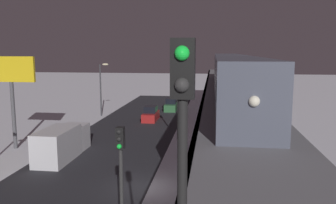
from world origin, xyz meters
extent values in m
plane|color=white|center=(0.00, 0.00, 0.00)|extent=(240.00, 240.00, 0.00)
cube|color=#28282D|center=(4.72, 0.00, 0.00)|extent=(11.00, 96.68, 0.01)
cube|color=slate|center=(-6.65, 0.00, 5.22)|extent=(5.00, 96.68, 0.80)
cube|color=#38383D|center=(-4.27, 0.00, 5.22)|extent=(0.24, 94.75, 0.80)
cylinder|color=slate|center=(-6.65, -40.29, 2.41)|extent=(1.40, 1.40, 4.82)
cylinder|color=slate|center=(-6.65, -24.17, 2.41)|extent=(1.40, 1.40, 4.82)
cylinder|color=slate|center=(-6.65, -8.06, 2.41)|extent=(1.40, 1.40, 4.82)
cube|color=#4C5160|center=(-6.65, -0.22, 7.32)|extent=(2.90, 18.00, 3.40)
cube|color=black|center=(-6.65, -0.22, 7.72)|extent=(2.94, 16.20, 0.90)
cube|color=#4C5160|center=(-6.65, -18.82, 7.32)|extent=(2.90, 18.00, 3.40)
cube|color=black|center=(-6.65, -18.82, 7.72)|extent=(2.94, 16.20, 0.90)
sphere|color=white|center=(-6.65, 8.83, 7.49)|extent=(0.44, 0.44, 0.44)
cylinder|color=black|center=(-4.60, 17.19, 7.22)|extent=(0.16, 0.16, 3.20)
cube|color=black|center=(-4.60, 17.19, 9.17)|extent=(0.36, 0.28, 0.90)
sphere|color=#19F23F|center=(-4.60, 17.35, 9.40)|extent=(0.22, 0.22, 0.22)
sphere|color=#333333|center=(-4.60, 17.35, 8.94)|extent=(0.22, 0.22, 0.22)
cube|color=#A51E1E|center=(3.32, -22.88, 0.55)|extent=(1.80, 4.26, 1.10)
cube|color=black|center=(3.32, -22.88, 1.54)|extent=(1.58, 2.05, 0.87)
cube|color=#2D6038|center=(1.52, -31.38, 0.55)|extent=(1.80, 4.72, 1.10)
cube|color=black|center=(1.52, -31.38, 1.54)|extent=(1.58, 2.26, 0.87)
cube|color=silver|center=(8.12, -8.46, 1.20)|extent=(2.30, 2.20, 2.40)
cube|color=silver|center=(8.12, -4.66, 1.40)|extent=(2.40, 5.00, 2.80)
cube|color=black|center=(-1.38, 9.26, 5.95)|extent=(0.32, 0.32, 0.90)
sphere|color=black|center=(-1.38, 9.44, 6.25)|extent=(0.20, 0.20, 0.20)
sphere|color=black|center=(-1.38, 9.44, 5.95)|extent=(0.20, 0.20, 0.20)
sphere|color=#19E53F|center=(-1.38, 9.44, 5.65)|extent=(0.20, 0.20, 0.20)
cylinder|color=#2D2D2D|center=(-1.38, -13.31, 2.75)|extent=(0.16, 0.16, 5.50)
cube|color=black|center=(-1.38, -13.31, 5.95)|extent=(0.32, 0.32, 0.90)
sphere|color=red|center=(-1.38, -13.13, 6.25)|extent=(0.20, 0.20, 0.20)
sphere|color=black|center=(-1.38, -13.13, 5.95)|extent=(0.20, 0.20, 0.20)
sphere|color=black|center=(-1.38, -13.13, 5.65)|extent=(0.20, 0.20, 0.20)
cylinder|color=#4C4C51|center=(13.94, -7.82, 3.25)|extent=(0.36, 0.36, 6.50)
cube|color=yellow|center=(13.94, -7.82, 7.70)|extent=(4.80, 0.30, 2.40)
cylinder|color=#38383D|center=(11.02, -25.00, 3.75)|extent=(0.20, 0.20, 7.50)
ellipsoid|color=#F4E5B2|center=(10.22, -25.00, 7.50)|extent=(0.90, 0.44, 0.30)
camera|label=1|loc=(-5.05, 22.29, 9.43)|focal=36.62mm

